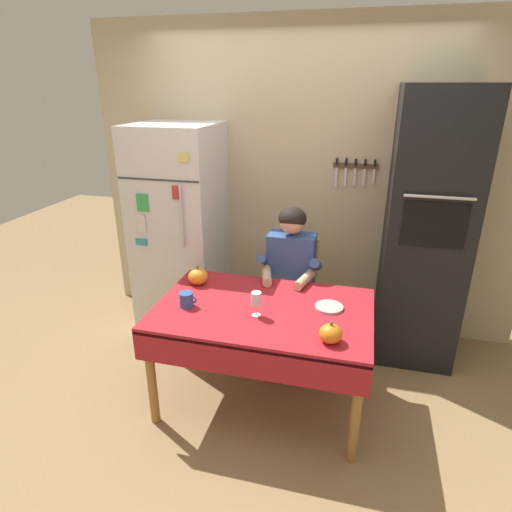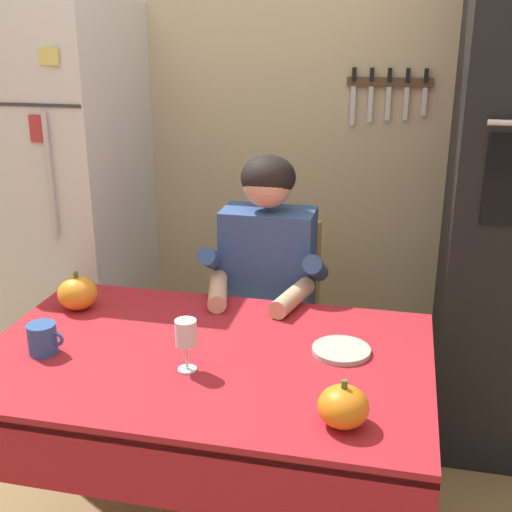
% 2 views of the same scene
% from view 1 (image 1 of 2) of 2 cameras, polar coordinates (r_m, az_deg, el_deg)
% --- Properties ---
extents(ground_plane, '(10.00, 10.00, 0.00)m').
position_cam_1_polar(ground_plane, '(3.16, 0.44, -19.54)').
color(ground_plane, '#93754C').
rests_on(ground_plane, ground).
extents(back_wall_assembly, '(3.70, 0.13, 2.60)m').
position_cam_1_polar(back_wall_assembly, '(3.76, 6.32, 9.72)').
color(back_wall_assembly, '#BCAD89').
rests_on(back_wall_assembly, ground).
extents(refrigerator, '(0.68, 0.71, 1.80)m').
position_cam_1_polar(refrigerator, '(3.78, -10.03, 3.28)').
color(refrigerator, silver).
rests_on(refrigerator, ground).
extents(wall_oven, '(0.60, 0.64, 2.10)m').
position_cam_1_polar(wall_oven, '(3.49, 21.72, 3.00)').
color(wall_oven, black).
rests_on(wall_oven, ground).
extents(dining_table, '(1.40, 0.90, 0.74)m').
position_cam_1_polar(dining_table, '(2.83, 0.86, -8.55)').
color(dining_table, '#9E6B33').
rests_on(dining_table, ground).
extents(chair_behind_person, '(0.40, 0.40, 0.93)m').
position_cam_1_polar(chair_behind_person, '(3.57, 4.91, -4.37)').
color(chair_behind_person, tan).
rests_on(chair_behind_person, ground).
extents(seated_person, '(0.47, 0.55, 1.25)m').
position_cam_1_polar(seated_person, '(3.31, 4.47, -2.28)').
color(seated_person, '#38384C').
rests_on(seated_person, ground).
extents(coffee_mug, '(0.12, 0.09, 0.10)m').
position_cam_1_polar(coffee_mug, '(2.83, -9.23, -5.75)').
color(coffee_mug, '#2D569E').
rests_on(coffee_mug, dining_table).
extents(wine_glass, '(0.06, 0.06, 0.16)m').
position_cam_1_polar(wine_glass, '(2.66, 0.04, -5.79)').
color(wine_glass, white).
rests_on(wine_glass, dining_table).
extents(pumpkin_large, '(0.13, 0.13, 0.13)m').
position_cam_1_polar(pumpkin_large, '(2.47, 9.92, -10.14)').
color(pumpkin_large, orange).
rests_on(pumpkin_large, dining_table).
extents(pumpkin_medium, '(0.14, 0.14, 0.14)m').
position_cam_1_polar(pumpkin_medium, '(3.12, -7.74, -2.70)').
color(pumpkin_medium, orange).
rests_on(pumpkin_medium, dining_table).
extents(serving_tray, '(0.18, 0.18, 0.02)m').
position_cam_1_polar(serving_tray, '(2.83, 9.72, -6.72)').
color(serving_tray, '#B7B2A8').
rests_on(serving_tray, dining_table).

